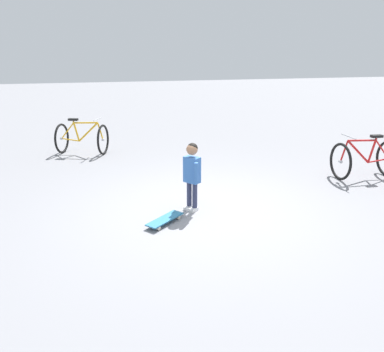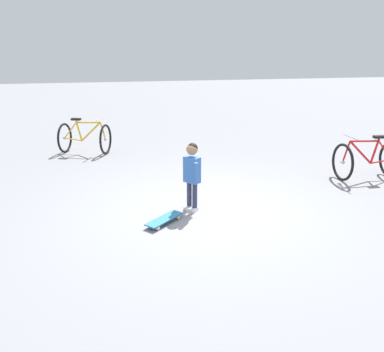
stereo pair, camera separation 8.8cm
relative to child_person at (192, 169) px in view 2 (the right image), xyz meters
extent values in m
plane|color=gray|center=(-0.16, 0.07, -0.66)|extent=(50.00, 50.00, 0.00)
cylinder|color=#2D3351|center=(-0.03, 0.04, -0.42)|extent=(0.08, 0.08, 0.42)
cube|color=white|center=(-0.01, 0.06, -0.63)|extent=(0.17, 0.16, 0.05)
cylinder|color=#2D3351|center=(0.03, -0.04, -0.42)|extent=(0.08, 0.08, 0.42)
cube|color=white|center=(0.06, -0.03, -0.63)|extent=(0.17, 0.16, 0.05)
cube|color=#386BB7|center=(0.00, 0.00, -0.01)|extent=(0.26, 0.28, 0.40)
cylinder|color=#386BB7|center=(-0.02, 0.18, -0.01)|extent=(0.06, 0.06, 0.32)
cylinder|color=#386BB7|center=(0.05, -0.16, -0.01)|extent=(0.06, 0.06, 0.32)
sphere|color=#9E7051|center=(0.00, 0.00, 0.31)|extent=(0.17, 0.17, 0.17)
sphere|color=black|center=(-0.01, -0.01, 0.32)|extent=(0.16, 0.16, 0.16)
cube|color=teal|center=(0.50, 0.39, -0.59)|extent=(0.61, 0.56, 0.02)
cube|color=#B7B7BC|center=(0.67, 0.53, -0.61)|extent=(0.09, 0.10, 0.02)
cube|color=#B7B7BC|center=(0.33, 0.24, -0.61)|extent=(0.09, 0.10, 0.02)
cylinder|color=beige|center=(0.62, 0.59, -0.63)|extent=(0.06, 0.06, 0.06)
cylinder|color=beige|center=(0.72, 0.47, -0.63)|extent=(0.06, 0.06, 0.06)
cylinder|color=beige|center=(0.28, 0.30, -0.63)|extent=(0.06, 0.06, 0.06)
cylinder|color=beige|center=(0.37, 0.19, -0.63)|extent=(0.06, 0.06, 0.06)
torus|color=black|center=(-3.08, -0.73, -0.30)|extent=(0.09, 0.71, 0.71)
cylinder|color=#B7B7BC|center=(-3.08, -0.73, -0.30)|extent=(0.06, 0.06, 0.06)
cylinder|color=red|center=(-3.42, -0.72, -0.13)|extent=(0.52, 0.07, 0.48)
cylinder|color=red|center=(-3.47, -0.71, 0.09)|extent=(0.59, 0.07, 0.06)
cylinder|color=red|center=(-3.72, -0.70, -0.12)|extent=(0.14, 0.05, 0.48)
cylinder|color=red|center=(-3.88, -0.69, -0.33)|extent=(0.43, 0.05, 0.08)
cylinder|color=red|center=(-3.13, -0.73, -0.10)|extent=(0.13, 0.04, 0.41)
cube|color=black|center=(-3.77, -0.70, 0.16)|extent=(0.22, 0.11, 0.05)
cylinder|color=#B7B7BC|center=(-3.18, -0.73, 0.18)|extent=(0.05, 0.46, 0.02)
torus|color=black|center=(1.23, -3.70, -0.30)|extent=(0.30, 0.68, 0.71)
torus|color=black|center=(2.18, -4.07, -0.30)|extent=(0.30, 0.68, 0.71)
cylinder|color=#B7B7BC|center=(1.23, -3.70, -0.30)|extent=(0.08, 0.08, 0.06)
cylinder|color=#B7B7BC|center=(2.18, -4.07, -0.30)|extent=(0.08, 0.08, 0.06)
cylinder|color=gold|center=(1.55, -3.83, -0.13)|extent=(0.50, 0.23, 0.48)
cylinder|color=gold|center=(1.60, -3.84, 0.09)|extent=(0.56, 0.25, 0.06)
cylinder|color=gold|center=(1.83, -3.93, -0.12)|extent=(0.14, 0.09, 0.48)
cylinder|color=gold|center=(1.98, -3.99, -0.33)|extent=(0.41, 0.18, 0.08)
cylinder|color=gold|center=(2.03, -4.01, -0.11)|extent=(0.34, 0.15, 0.40)
cylinder|color=gold|center=(1.28, -3.72, -0.10)|extent=(0.13, 0.08, 0.41)
cube|color=black|center=(1.87, -3.95, 0.16)|extent=(0.24, 0.17, 0.05)
cylinder|color=#B7B7BC|center=(1.32, -3.74, 0.18)|extent=(0.19, 0.44, 0.02)
camera|label=1|loc=(1.33, 5.34, 1.72)|focal=35.86mm
camera|label=2|loc=(1.24, 5.36, 1.72)|focal=35.86mm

